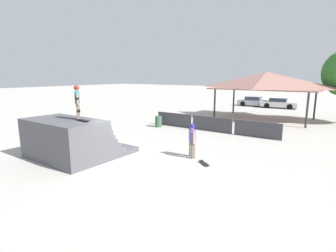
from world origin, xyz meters
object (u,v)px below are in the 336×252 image
at_px(skateboard_on_deck, 83,120).
at_px(parked_car_silver, 254,102).
at_px(parked_car_white, 279,103).
at_px(trash_bin, 158,122).
at_px(skater_on_deck, 77,100).
at_px(skateboard_on_ground, 204,163).
at_px(bystander_walking, 192,138).

relative_size(skateboard_on_deck, parked_car_silver, 0.21).
distance_m(parked_car_silver, parked_car_white, 3.16).
relative_size(trash_bin, parked_car_silver, 0.21).
height_order(skater_on_deck, trash_bin, skater_on_deck).
bearing_deg(skateboard_on_deck, parked_car_silver, 96.22).
relative_size(skater_on_deck, trash_bin, 1.89).
distance_m(skateboard_on_deck, parked_car_silver, 26.90).
bearing_deg(skateboard_on_ground, parked_car_white, -47.82).
bearing_deg(bystander_walking, parked_car_silver, -36.53).
relative_size(skater_on_deck, skateboard_on_deck, 1.89).
bearing_deg(skateboard_on_ground, bystander_walking, 6.60).
height_order(skater_on_deck, skateboard_on_ground, skater_on_deck).
bearing_deg(skater_on_deck, skateboard_on_ground, 61.17).
xyz_separation_m(skater_on_deck, skateboard_on_deck, (0.66, -0.21, -0.86)).
height_order(skateboard_on_ground, parked_car_silver, parked_car_silver).
bearing_deg(skater_on_deck, skateboard_on_deck, 16.26).
bearing_deg(parked_car_white, skateboard_on_ground, -90.19).
distance_m(bystander_walking, trash_bin, 7.99).
relative_size(skateboard_on_deck, parked_car_white, 0.20).
distance_m(skater_on_deck, skateboard_on_ground, 6.58).
bearing_deg(parked_car_silver, trash_bin, -97.83).
distance_m(skater_on_deck, parked_car_silver, 26.74).
relative_size(skateboard_on_deck, skateboard_on_ground, 1.16).
bearing_deg(skateboard_on_ground, skater_on_deck, 64.06).
bearing_deg(trash_bin, skateboard_on_ground, -39.30).
height_order(skateboard_on_ground, trash_bin, trash_bin).
bearing_deg(parked_car_silver, skateboard_on_ground, -79.96).
height_order(skateboard_on_deck, bystander_walking, skateboard_on_deck).
bearing_deg(skater_on_deck, parked_car_silver, 124.09).
height_order(bystander_walking, skateboard_on_ground, bystander_walking).
bearing_deg(parked_car_white, bystander_walking, -92.44).
xyz_separation_m(bystander_walking, parked_car_white, (-1.22, 23.09, -0.39)).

